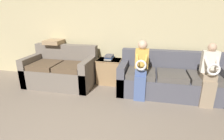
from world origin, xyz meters
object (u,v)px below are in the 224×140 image
Objects in this scene: child_right_seated at (209,73)px; throw_pillow at (54,42)px; child_left_seated at (141,67)px; couch_side at (62,71)px; side_shelf at (109,71)px; couch_main at (170,79)px; book_stack at (109,57)px.

child_right_seated is 3.55m from throw_pillow.
child_left_seated is 2.35m from throw_pillow.
child_left_seated reaches higher than couch_side.
child_left_seated is 1.08m from side_shelf.
side_shelf is (-0.80, 0.62, -0.35)m from child_left_seated.
couch_main is 5.29× the size of throw_pillow.
child_right_seated is at bearing -5.87° from couch_side.
child_left_seated is 3.91× the size of book_stack.
couch_main is at bearing 30.48° from child_left_seated.
book_stack is (-1.42, 0.26, 0.35)m from couch_main.
couch_main is 7.21× the size of book_stack.
child_right_seated is 2.16m from side_shelf.
side_shelf is 1.58m from throw_pillow.
couch_side is 1.98m from child_left_seated.
couch_main is 1.37× the size of couch_side.
couch_main is at bearing 0.99° from couch_side.
couch_side is at bearing -179.01° from couch_main.
child_right_seated is at bearing -17.01° from book_stack.
book_stack is at bearing -0.79° from throw_pillow.
child_right_seated is at bearing -30.80° from couch_main.
couch_side is 5.28× the size of book_stack.
couch_main is 3.59× the size of side_shelf.
throw_pillow is (-2.24, 0.64, 0.31)m from child_left_seated.
child_right_seated is (0.62, -0.37, 0.33)m from couch_main.
couch_side is 1.16m from side_shelf.
child_right_seated reaches higher than book_stack.
child_left_seated is at bearing -37.66° from book_stack.
couch_main is 0.80m from child_left_seated.
side_shelf is at bearing -0.61° from throw_pillow.
side_shelf is at bearing 15.15° from couch_side.
side_shelf is (1.12, 0.30, -0.02)m from couch_side.
couch_main reaches higher than book_stack.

